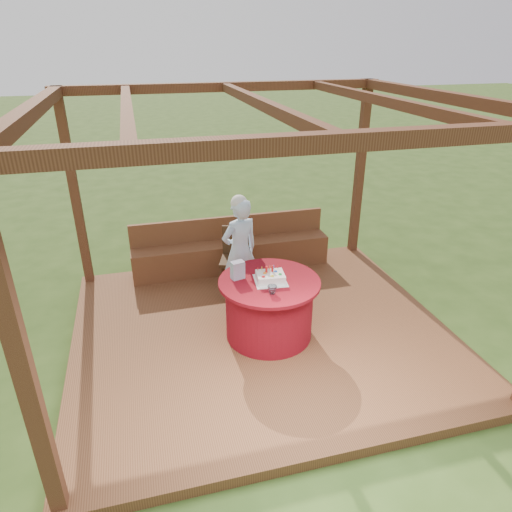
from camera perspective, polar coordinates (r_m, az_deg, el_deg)
The scene contains 10 objects.
ground at distance 5.79m, azimuth 0.65°, elevation -10.02°, with size 60.00×60.00×0.00m, color #2B4316.
deck at distance 5.75m, azimuth 0.65°, elevation -9.53°, with size 4.50×4.00×0.12m, color brown.
pergola at distance 4.81m, azimuth 0.79°, elevation 14.04°, with size 4.50×4.00×2.72m.
bench at distance 7.04m, azimuth -3.07°, elevation 0.44°, with size 3.00×0.42×0.80m.
table at distance 5.41m, azimuth 1.64°, elevation -6.47°, with size 1.18×1.18×0.74m.
chair at distance 6.48m, azimuth -2.49°, elevation 0.19°, with size 0.53×0.53×0.86m.
elderly_woman at distance 5.98m, azimuth -2.04°, elevation 0.82°, with size 0.61×0.50×1.49m.
birthday_cake at distance 5.20m, azimuth 1.81°, elevation -2.64°, with size 0.39×0.39×0.17m.
gift_bag at distance 5.23m, azimuth -2.31°, elevation -1.77°, with size 0.15×0.10×0.21m, color #CB83B6.
drinking_glass at distance 4.95m, azimuth 2.04°, elevation -4.24°, with size 0.10×0.10×0.10m, color silver.
Camera 1 is at (-1.27, -4.54, 3.36)m, focal length 32.00 mm.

